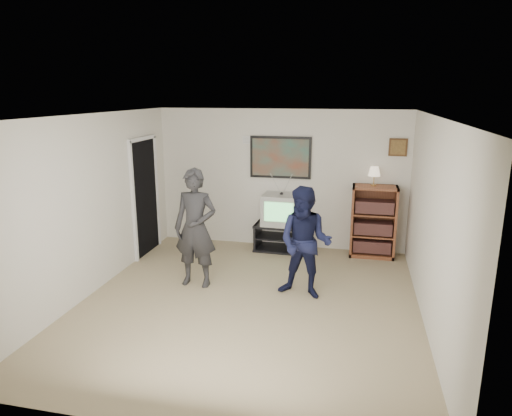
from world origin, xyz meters
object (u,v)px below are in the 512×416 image
at_px(media_stand, 282,237).
at_px(person_short, 305,243).
at_px(crt_television, 281,209).
at_px(bookshelf, 373,221).
at_px(person_tall, 196,228).

xyz_separation_m(media_stand, person_short, (0.61, -1.83, 0.54)).
xyz_separation_m(media_stand, crt_television, (-0.02, 0.00, 0.52)).
bearing_deg(person_short, crt_television, 118.71).
bearing_deg(media_stand, bookshelf, 3.78).
bearing_deg(media_stand, person_short, -69.66).
xyz_separation_m(bookshelf, person_tall, (-2.56, -1.83, 0.25)).
xyz_separation_m(crt_television, person_tall, (-0.96, -1.78, 0.11)).
height_order(media_stand, crt_television, crt_television).
bearing_deg(person_tall, crt_television, 62.95).
height_order(crt_television, person_tall, person_tall).
relative_size(bookshelf, person_short, 0.79).
xyz_separation_m(media_stand, person_tall, (-0.99, -1.78, 0.63)).
xyz_separation_m(crt_television, bookshelf, (1.60, 0.05, -0.14)).
bearing_deg(bookshelf, person_tall, -144.52).
relative_size(media_stand, crt_television, 1.53).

